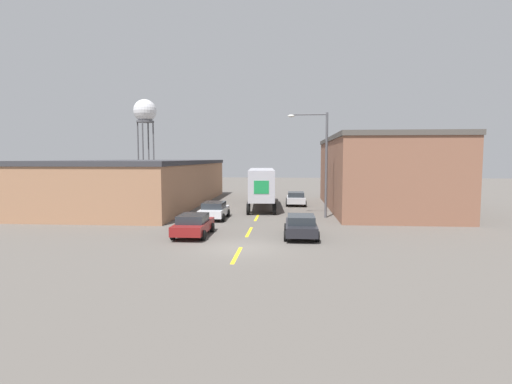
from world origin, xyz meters
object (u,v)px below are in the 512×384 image
(semi_truck, at_px, (262,184))
(parked_car_left_far, at_px, (214,210))
(water_tower, at_px, (145,113))
(parked_car_right_far, at_px, (296,198))
(parked_car_right_near, at_px, (301,225))
(parked_car_left_near, at_px, (193,225))
(street_lamp, at_px, (322,157))

(semi_truck, bearing_deg, parked_car_left_far, -115.14)
(semi_truck, bearing_deg, water_tower, 120.42)
(semi_truck, distance_m, parked_car_right_far, 4.23)
(water_tower, bearing_deg, parked_car_right_far, -51.06)
(parked_car_right_near, bearing_deg, water_tower, 118.74)
(parked_car_right_far, height_order, parked_car_left_near, same)
(parked_car_left_far, xyz_separation_m, parked_car_left_near, (0.00, -7.12, 0.00))
(street_lamp, bearing_deg, parked_car_left_near, -135.26)
(street_lamp, bearing_deg, parked_car_right_near, -102.75)
(semi_truck, relative_size, parked_car_right_far, 3.01)
(parked_car_right_near, bearing_deg, parked_car_left_far, 134.26)
(parked_car_right_near, relative_size, parked_car_left_near, 1.00)
(semi_truck, relative_size, parked_car_left_near, 3.01)
(parked_car_left_near, xyz_separation_m, water_tower, (-22.45, 53.46, 13.15))
(parked_car_right_far, xyz_separation_m, water_tower, (-29.22, 36.17, 13.15))
(parked_car_right_near, relative_size, parked_car_left_far, 1.00)
(parked_car_right_near, height_order, water_tower, water_tower)
(parked_car_left_near, bearing_deg, water_tower, 112.78)
(semi_truck, relative_size, street_lamp, 1.53)
(semi_truck, height_order, parked_car_right_near, semi_truck)
(street_lamp, bearing_deg, semi_truck, 128.03)
(water_tower, bearing_deg, parked_car_left_near, -67.22)
(parked_car_left_far, distance_m, parked_car_left_near, 7.12)
(semi_truck, height_order, parked_car_right_far, semi_truck)
(parked_car_left_far, distance_m, parked_car_right_far, 12.21)
(parked_car_right_near, xyz_separation_m, parked_car_right_far, (0.00, 17.11, 0.00))
(parked_car_right_near, relative_size, parked_car_right_far, 1.00)
(parked_car_left_far, bearing_deg, water_tower, 115.85)
(parked_car_left_far, height_order, parked_car_right_far, same)
(street_lamp, bearing_deg, parked_car_right_far, 102.35)
(semi_truck, bearing_deg, parked_car_right_near, -80.88)
(parked_car_right_near, distance_m, parked_car_left_near, 6.77)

